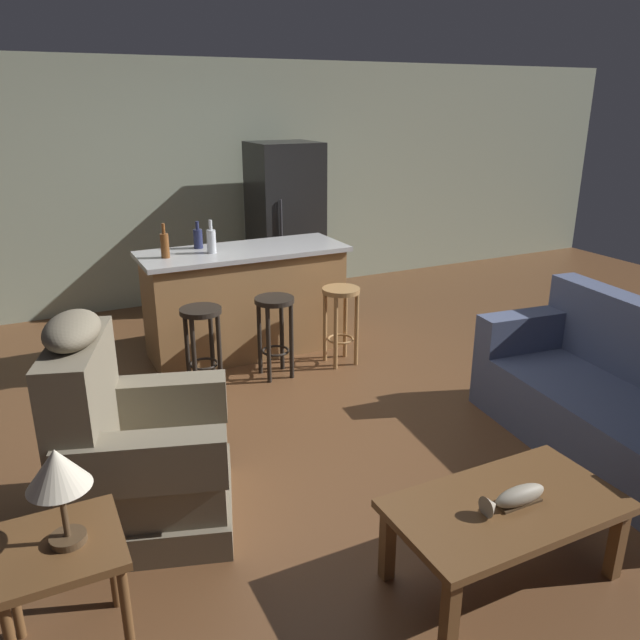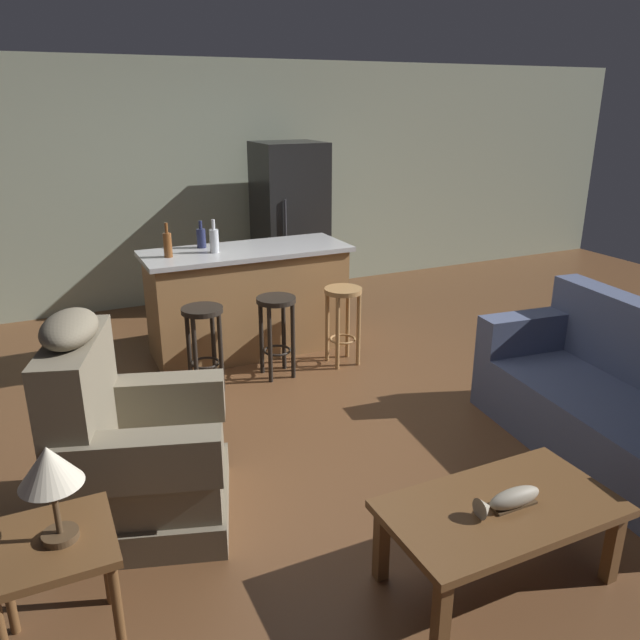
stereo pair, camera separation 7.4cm
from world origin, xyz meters
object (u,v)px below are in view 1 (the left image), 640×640
recliner_near_lamp (133,452)px  bottle_wine_dark (198,238)px  couch (621,404)px  bar_stool_middle (275,322)px  fish_figurine (514,498)px  end_table (61,564)px  coffee_table (506,513)px  kitchen_island (246,301)px  table_lamp (58,473)px  bar_stool_right (341,312)px  bar_stool_left (202,334)px  bottle_tall_green (211,241)px  bottle_short_amber (165,245)px  refrigerator (285,225)px

recliner_near_lamp → bottle_wine_dark: bearing=83.0°
couch → bar_stool_middle: couch is taller
fish_figurine → end_table: size_ratio=0.61×
coffee_table → kitchen_island: size_ratio=0.61×
coffee_table → couch: bearing=20.7°
table_lamp → bar_stool_right: (2.38, 2.22, -0.40)m
bar_stool_left → bar_stool_right: same height
coffee_table → bar_stool_middle: bar_stool_middle is taller
recliner_near_lamp → bottle_tall_green: bottle_tall_green is taller
bar_stool_left → bottle_short_amber: size_ratio=2.39×
bar_stool_left → bar_stool_middle: bearing=0.0°
bottle_short_amber → recliner_near_lamp: bearing=-108.8°
recliner_near_lamp → table_lamp: bearing=-97.7°
coffee_table → end_table: (-1.89, 0.43, 0.10)m
bar_stool_middle → fish_figurine: bearing=-88.2°
end_table → bottle_short_amber: size_ratio=1.97×
table_lamp → kitchen_island: size_ratio=0.23×
couch → bottle_wine_dark: 3.55m
kitchen_island → refrigerator: (0.91, 1.20, 0.40)m
coffee_table → bar_stool_right: (0.53, 2.64, 0.11)m
coffee_table → bottle_tall_green: bearing=96.8°
table_lamp → kitchen_island: 3.37m
bar_stool_middle → bar_stool_right: same height
bar_stool_middle → bottle_wine_dark: 1.08m
couch → refrigerator: size_ratio=1.12×
table_lamp → bottle_tall_green: bearing=62.7°
kitchen_island → bottle_wine_dark: (-0.34, 0.21, 0.56)m
bar_stool_left → bottle_wine_dark: 1.04m
couch → bar_stool_right: couch is taller
coffee_table → end_table: 1.94m
kitchen_island → bottle_wine_dark: size_ratio=7.61×
end_table → bar_stool_left: size_ratio=0.82×
bar_stool_middle → bar_stool_left: bearing=180.0°
couch → bar_stool_right: size_ratio=2.91×
bar_stool_middle → bottle_tall_green: (-0.31, 0.61, 0.58)m
coffee_table → bottle_wine_dark: bearing=97.2°
fish_figurine → table_lamp: table_lamp is taller
end_table → bottle_tall_green: bottle_tall_green is taller
couch → bar_stool_middle: 2.59m
coffee_table → kitchen_island: bearing=91.7°
bottle_tall_green → refrigerator: bearing=45.5°
fish_figurine → bar_stool_left: size_ratio=0.50×
fish_figurine → table_lamp: size_ratio=0.83×
end_table → fish_figurine: bearing=-13.7°
bar_stool_left → refrigerator: size_ratio=0.39×
bottle_tall_green → bottle_wine_dark: (-0.05, 0.23, -0.02)m
recliner_near_lamp → couch: bearing=4.8°
couch → bar_stool_right: (-0.92, 2.09, 0.13)m
end_table → bottle_tall_green: bearing=61.9°
coffee_table → fish_figurine: (0.01, -0.03, 0.10)m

